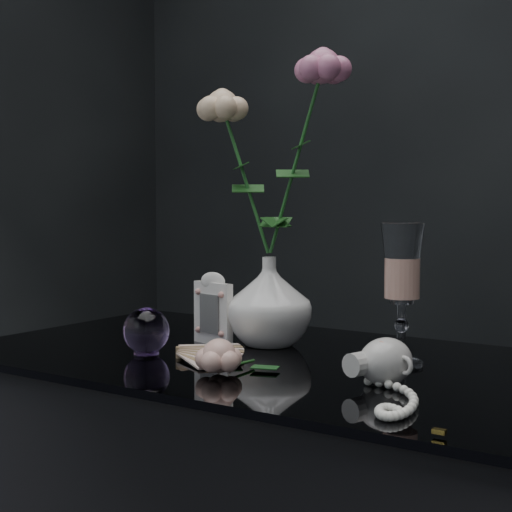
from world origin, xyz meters
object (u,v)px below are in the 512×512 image
Objects in this scene: wine_glass at (402,295)px; picture_frame at (213,308)px; paperweight at (146,331)px; pearl_jar at (386,359)px; loose_rose at (219,356)px; vase at (269,301)px.

wine_glass is 1.71× the size of picture_frame.
picture_frame is at bearing 73.94° from paperweight.
picture_frame is 0.39m from pearl_jar.
pearl_jar is at bearing -2.30° from picture_frame.
pearl_jar is (0.23, 0.08, 0.01)m from loose_rose.
wine_glass reaches higher than loose_rose.
wine_glass is 0.91× the size of pearl_jar.
picture_frame is at bearing 140.49° from loose_rose.
picture_frame is at bearing -153.64° from vase.
wine_glass is at bearing 21.75° from paperweight.
pearl_jar is at bearing 30.35° from loose_rose.
pearl_jar is (0.37, -0.10, -0.03)m from picture_frame.
loose_rose is (0.19, -0.05, -0.01)m from paperweight.
picture_frame reaches higher than pearl_jar.
vase is 1.21× the size of picture_frame.
vase is 0.10m from picture_frame.
picture_frame is 0.53× the size of pearl_jar.
wine_glass is at bearing 16.84° from picture_frame.
paperweight reaches higher than pearl_jar.
vase is 0.33m from pearl_jar.
vase reaches higher than pearl_jar.
picture_frame is 0.24m from loose_rose.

